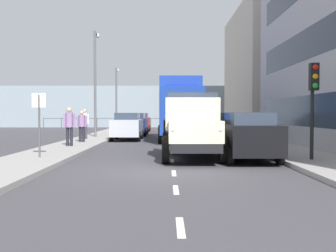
% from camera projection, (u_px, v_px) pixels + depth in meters
% --- Properties ---
extents(ground_plane, '(80.00, 80.00, 0.00)m').
position_uv_depth(ground_plane, '(170.00, 142.00, 23.34)').
color(ground_plane, '#423F44').
extents(sidewalk_left, '(2.44, 44.71, 0.15)m').
position_uv_depth(sidewalk_left, '(254.00, 141.00, 23.35)').
color(sidewalk_left, '#9E9993').
rests_on(sidewalk_left, ground_plane).
extents(sidewalk_right, '(2.44, 44.71, 0.15)m').
position_uv_depth(sidewalk_right, '(87.00, 141.00, 23.32)').
color(sidewalk_right, '#9E9993').
rests_on(sidewalk_right, ground_plane).
extents(road_centreline_markings, '(0.12, 41.57, 0.01)m').
position_uv_depth(road_centreline_markings, '(170.00, 142.00, 23.53)').
color(road_centreline_markings, silver).
rests_on(road_centreline_markings, ground_plane).
extents(building_far_block, '(8.17, 14.24, 10.99)m').
position_uv_depth(building_far_block, '(281.00, 71.00, 36.47)').
color(building_far_block, beige).
rests_on(building_far_block, ground_plane).
extents(sea_horizon, '(80.00, 0.80, 5.00)m').
position_uv_depth(sea_horizon, '(168.00, 107.00, 48.60)').
color(sea_horizon, '#84939E').
rests_on(sea_horizon, ground_plane).
extents(seawall_railing, '(28.08, 0.08, 1.20)m').
position_uv_depth(seawall_railing, '(168.00, 120.00, 45.05)').
color(seawall_railing, '#4C5156').
rests_on(seawall_railing, ground_plane).
extents(truck_vintage_cream, '(2.17, 5.64, 2.43)m').
position_uv_depth(truck_vintage_cream, '(192.00, 127.00, 14.77)').
color(truck_vintage_cream, black).
rests_on(truck_vintage_cream, ground_plane).
extents(lorry_cargo_blue, '(2.58, 8.20, 3.87)m').
position_uv_depth(lorry_cargo_blue, '(180.00, 107.00, 25.04)').
color(lorry_cargo_blue, '#193899').
rests_on(lorry_cargo_blue, ground_plane).
extents(car_black_kerbside_near, '(1.80, 3.97, 1.72)m').
position_uv_depth(car_black_kerbside_near, '(248.00, 136.00, 14.29)').
color(car_black_kerbside_near, black).
rests_on(car_black_kerbside_near, ground_plane).
extents(car_teal_kerbside_1, '(1.77, 3.98, 1.72)m').
position_uv_depth(car_teal_kerbside_1, '(225.00, 130.00, 19.82)').
color(car_teal_kerbside_1, '#1E6670').
rests_on(car_teal_kerbside_1, ground_plane).
extents(car_grey_kerbside_2, '(1.79, 4.58, 1.72)m').
position_uv_depth(car_grey_kerbside_2, '(213.00, 126.00, 25.21)').
color(car_grey_kerbside_2, slate).
rests_on(car_grey_kerbside_2, ground_plane).
extents(car_silver_oppositeside_0, '(1.81, 4.18, 1.72)m').
position_uv_depth(car_silver_oppositeside_0, '(127.00, 126.00, 25.36)').
color(car_silver_oppositeside_0, '#B7BABF').
rests_on(car_silver_oppositeside_0, ground_plane).
extents(car_navy_oppositeside_1, '(1.96, 4.47, 1.72)m').
position_uv_depth(car_navy_oppositeside_1, '(134.00, 124.00, 30.71)').
color(car_navy_oppositeside_1, navy).
rests_on(car_navy_oppositeside_1, ground_plane).
extents(car_red_oppositeside_2, '(1.87, 4.12, 1.72)m').
position_uv_depth(car_red_oppositeside_2, '(140.00, 122.00, 37.02)').
color(car_red_oppositeside_2, '#B21E1E').
rests_on(car_red_oppositeside_2, ground_plane).
extents(pedestrian_in_dark_coat, '(0.53, 0.34, 1.83)m').
position_uv_depth(pedestrian_in_dark_coat, '(69.00, 123.00, 18.96)').
color(pedestrian_in_dark_coat, black).
rests_on(pedestrian_in_dark_coat, sidewalk_right).
extents(pedestrian_by_lamp, '(0.53, 0.34, 1.68)m').
position_uv_depth(pedestrian_by_lamp, '(82.00, 124.00, 21.69)').
color(pedestrian_by_lamp, black).
rests_on(pedestrian_by_lamp, sidewalk_right).
extents(pedestrian_strolling, '(0.53, 0.34, 1.81)m').
position_uv_depth(pedestrian_strolling, '(85.00, 121.00, 24.33)').
color(pedestrian_strolling, '#383342').
rests_on(pedestrian_strolling, sidewalk_right).
extents(traffic_light_near, '(0.28, 0.41, 3.20)m').
position_uv_depth(traffic_light_near, '(313.00, 90.00, 13.31)').
color(traffic_light_near, black).
rests_on(traffic_light_near, sidewalk_left).
extents(lamp_post_promenade, '(0.32, 1.14, 6.97)m').
position_uv_depth(lamp_post_promenade, '(95.00, 74.00, 26.60)').
color(lamp_post_promenade, '#59595B').
rests_on(lamp_post_promenade, sidewalk_right).
extents(lamp_post_far, '(0.32, 1.14, 5.62)m').
position_uv_depth(lamp_post_far, '(117.00, 93.00, 36.13)').
color(lamp_post_far, '#59595B').
rests_on(lamp_post_far, sidewalk_right).
extents(street_sign, '(0.50, 0.07, 2.25)m').
position_uv_depth(street_sign, '(39.00, 114.00, 14.12)').
color(street_sign, '#4C4C4C').
rests_on(street_sign, sidewalk_right).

